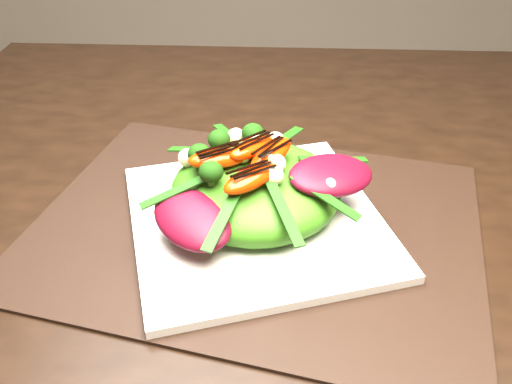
{
  "coord_description": "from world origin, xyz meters",
  "views": [
    {
      "loc": [
        -0.25,
        -0.6,
        1.14
      ],
      "look_at": [
        -0.27,
        -0.12,
        0.8
      ],
      "focal_mm": 38.0,
      "sensor_mm": 36.0,
      "label": 1
    }
  ],
  "objects_px": {
    "salad_bowl": "(256,210)",
    "lettuce_mound": "(256,189)",
    "orange_segment": "(259,143)",
    "dining_table": "(468,188)",
    "placemat": "(256,224)",
    "plate_base": "(256,219)"
  },
  "relations": [
    {
      "from": "dining_table",
      "to": "plate_base",
      "type": "bearing_deg",
      "value": -156.7
    },
    {
      "from": "plate_base",
      "to": "lettuce_mound",
      "type": "bearing_deg",
      "value": 90.0
    },
    {
      "from": "orange_segment",
      "to": "lettuce_mound",
      "type": "bearing_deg",
      "value": -91.83
    },
    {
      "from": "plate_base",
      "to": "placemat",
      "type": "bearing_deg",
      "value": 180.0
    },
    {
      "from": "placemat",
      "to": "lettuce_mound",
      "type": "relative_size",
      "value": 2.66
    },
    {
      "from": "dining_table",
      "to": "orange_segment",
      "type": "height_order",
      "value": "dining_table"
    },
    {
      "from": "lettuce_mound",
      "to": "orange_segment",
      "type": "relative_size",
      "value": 2.78
    },
    {
      "from": "dining_table",
      "to": "plate_base",
      "type": "xyz_separation_m",
      "value": [
        -0.27,
        -0.12,
        0.03
      ]
    },
    {
      "from": "dining_table",
      "to": "plate_base",
      "type": "height_order",
      "value": "dining_table"
    },
    {
      "from": "placemat",
      "to": "lettuce_mound",
      "type": "height_order",
      "value": "lettuce_mound"
    },
    {
      "from": "salad_bowl",
      "to": "lettuce_mound",
      "type": "bearing_deg",
      "value": 90.0
    },
    {
      "from": "placemat",
      "to": "salad_bowl",
      "type": "relative_size",
      "value": 2.04
    },
    {
      "from": "dining_table",
      "to": "placemat",
      "type": "distance_m",
      "value": 0.3
    },
    {
      "from": "plate_base",
      "to": "lettuce_mound",
      "type": "distance_m",
      "value": 0.04
    },
    {
      "from": "placemat",
      "to": "plate_base",
      "type": "xyz_separation_m",
      "value": [
        0.0,
        0.0,
        0.01
      ]
    },
    {
      "from": "plate_base",
      "to": "orange_segment",
      "type": "xyz_separation_m",
      "value": [
        0.0,
        0.03,
        0.08
      ]
    },
    {
      "from": "placemat",
      "to": "salad_bowl",
      "type": "height_order",
      "value": "salad_bowl"
    },
    {
      "from": "lettuce_mound",
      "to": "dining_table",
      "type": "bearing_deg",
      "value": 23.3
    },
    {
      "from": "salad_bowl",
      "to": "orange_segment",
      "type": "xyz_separation_m",
      "value": [
        0.0,
        0.03,
        0.07
      ]
    },
    {
      "from": "placemat",
      "to": "salad_bowl",
      "type": "xyz_separation_m",
      "value": [
        0.0,
        0.0,
        0.02
      ]
    },
    {
      "from": "salad_bowl",
      "to": "orange_segment",
      "type": "height_order",
      "value": "orange_segment"
    },
    {
      "from": "dining_table",
      "to": "placemat",
      "type": "height_order",
      "value": "dining_table"
    }
  ]
}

